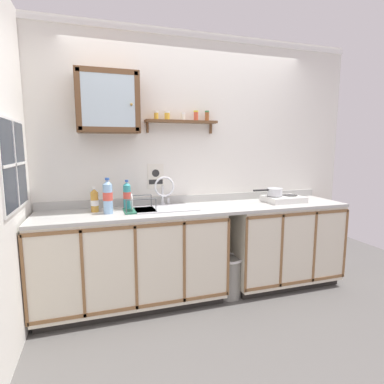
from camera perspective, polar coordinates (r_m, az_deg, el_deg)
name	(u,v)px	position (r m, az deg, el deg)	size (l,w,h in m)	color
floor	(210,308)	(3.10, 3.32, -20.80)	(6.13, 6.13, 0.00)	#565451
back_wall	(191,163)	(3.28, -0.20, 5.47)	(3.73, 0.07, 2.67)	silver
lower_cabinet_run	(132,260)	(3.02, -11.12, -12.39)	(1.74, 0.60, 0.89)	black
lower_cabinet_run_right	(281,244)	(3.57, 16.35, -9.28)	(1.21, 0.60, 0.89)	black
countertop	(200,209)	(3.03, 1.60, -3.14)	(3.09, 0.62, 0.03)	#B2B2AD
backsplash	(192,199)	(3.29, -0.02, -1.26)	(3.09, 0.02, 0.08)	#B2B2AD
sink	(166,210)	(2.98, -4.96, -3.36)	(0.59, 0.40, 0.42)	silver
hot_plate_stove	(283,199)	(3.46, 16.68, -1.25)	(0.40, 0.31, 0.07)	silver
saucepan	(274,192)	(3.41, 15.10, 0.05)	(0.34, 0.17, 0.08)	silver
bottle_juice_amber_0	(95,201)	(2.94, -17.74, -1.58)	(0.07, 0.07, 0.23)	gold
bottle_detergent_teal_1	(127,196)	(2.97, -12.03, -0.66)	(0.07, 0.07, 0.28)	teal
bottle_water_blue_2	(108,197)	(2.82, -15.44, -0.85)	(0.09, 0.09, 0.32)	#8CB7E0
dish_rack	(138,208)	(2.89, -10.02, -3.04)	(0.29, 0.26, 0.17)	#26664C
wall_cabinet	(108,102)	(3.00, -15.42, 15.83)	(0.56, 0.28, 0.55)	brown
spice_shelf	(182,120)	(3.16, -1.91, 13.24)	(0.73, 0.14, 0.23)	brown
warning_sign	(156,176)	(3.16, -6.80, 2.91)	(0.17, 0.01, 0.26)	silver
window	(14,165)	(2.64, -30.35, 4.44)	(0.03, 0.71, 0.68)	#262D38
trash_bin	(228,276)	(3.24, 6.83, -15.24)	(0.30, 0.30, 0.41)	gray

